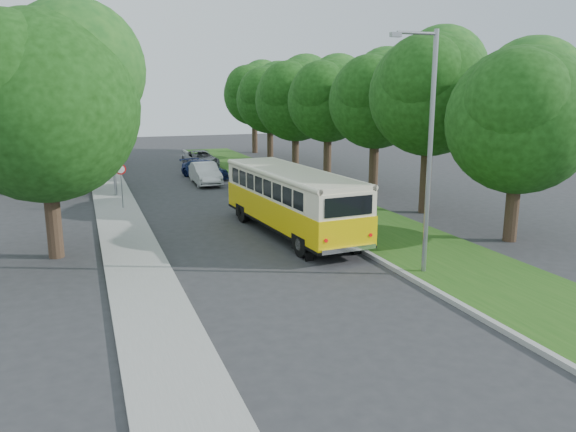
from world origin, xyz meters
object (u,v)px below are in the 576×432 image
object	(u,v)px
vintage_bus	(291,202)
car_white	(205,174)
car_silver	(268,203)
car_grey	(201,159)
lamppost_near	(428,146)
car_blue	(204,169)
lamppost_far	(110,126)

from	to	relation	value
vintage_bus	car_white	distance (m)	14.59
car_silver	car_grey	xyz separation A→B (m)	(0.58, 19.07, -0.00)
lamppost_near	vintage_bus	xyz separation A→B (m)	(-2.25, 6.59, -2.92)
car_blue	lamppost_near	bearing A→B (deg)	-104.50
car_white	car_grey	world-z (taller)	car_white
car_white	car_blue	world-z (taller)	car_white
lamppost_near	lamppost_far	distance (m)	20.53
car_white	car_grey	size ratio (longest dim) A/B	0.89
car_silver	car_grey	distance (m)	19.08
lamppost_near	vintage_bus	world-z (taller)	lamppost_near
lamppost_far	car_white	size ratio (longest dim) A/B	1.72
lamppost_far	car_white	distance (m)	7.38
lamppost_far	car_blue	distance (m)	9.11
lamppost_far	lamppost_near	bearing A→B (deg)	-64.29
car_grey	car_blue	bearing A→B (deg)	-99.83
vintage_bus	car_blue	xyz separation A→B (m)	(-0.15, 17.25, -0.81)
car_blue	lamppost_far	bearing A→B (deg)	-160.90
car_silver	car_white	size ratio (longest dim) A/B	0.92
vintage_bus	car_blue	world-z (taller)	vintage_bus
lamppost_far	car_grey	distance (m)	13.58
car_white	lamppost_near	bearing A→B (deg)	-81.32
lamppost_far	vintage_bus	world-z (taller)	lamppost_far
car_white	car_silver	bearing A→B (deg)	-84.85
lamppost_near	lamppost_far	bearing A→B (deg)	115.71
lamppost_far	vintage_bus	bearing A→B (deg)	-60.80
car_blue	car_grey	bearing A→B (deg)	60.67
lamppost_near	lamppost_far	xyz separation A→B (m)	(-8.91, 18.50, -0.25)
car_white	car_blue	bearing A→B (deg)	80.13
car_silver	car_grey	world-z (taller)	car_silver
lamppost_near	car_silver	distance (m)	11.13
vintage_bus	car_blue	distance (m)	17.27
lamppost_near	car_white	bearing A→B (deg)	97.82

